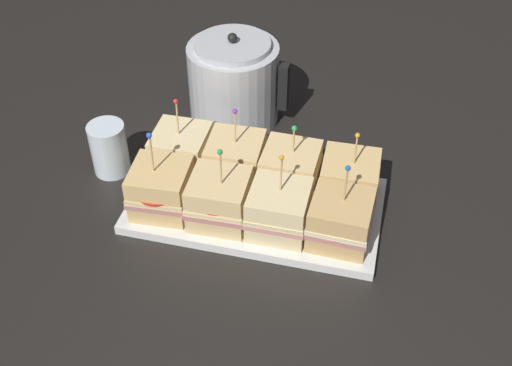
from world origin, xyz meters
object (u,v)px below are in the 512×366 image
serving_platter (256,206)px  sandwich_back_center_left (235,161)px  sandwich_front_far_left (161,189)px  drinking_glass (109,149)px  sandwich_front_center_right (279,210)px  sandwich_back_far_right (349,180)px  sandwich_back_far_left (182,152)px  sandwich_back_center_right (290,170)px  sandwich_front_center_left (219,200)px  kettle_steel (234,82)px  sandwich_front_far_right (340,220)px

serving_platter → sandwich_back_center_left: 0.09m
sandwich_front_far_left → drinking_glass: 0.17m
sandwich_front_far_left → sandwich_back_center_left: (0.11, 0.11, -0.00)m
sandwich_front_center_right → sandwich_back_far_right: size_ratio=1.04×
sandwich_back_far_left → sandwich_back_center_right: sandwich_back_far_left is taller
serving_platter → sandwich_front_center_left: (-0.05, -0.05, 0.05)m
sandwich_back_center_left → kettle_steel: 0.23m
sandwich_front_far_left → sandwich_front_far_right: 0.32m
sandwich_front_center_right → sandwich_back_center_right: (-0.00, 0.11, 0.00)m
sandwich_front_center_right → drinking_glass: sandwich_front_center_right is taller
sandwich_back_far_left → drinking_glass: bearing=-175.4°
sandwich_back_center_left → sandwich_front_far_left: bearing=-135.2°
sandwich_back_far_left → sandwich_back_far_right: sandwich_back_far_left is taller
sandwich_back_center_left → sandwich_back_far_right: 0.21m
sandwich_front_far_left → sandwich_front_far_right: (0.32, 0.00, -0.00)m
sandwich_front_far_left → sandwich_front_far_right: sandwich_front_far_left is taller
sandwich_back_far_left → drinking_glass: sandwich_back_far_left is taller
sandwich_back_far_left → kettle_steel: kettle_steel is taller
serving_platter → sandwich_front_far_left: 0.18m
sandwich_front_center_right → sandwich_front_far_left: bearing=179.9°
kettle_steel → sandwich_front_center_left: bearing=-79.3°
kettle_steel → sandwich_back_far_right: bearing=-38.4°
sandwich_front_far_left → sandwich_front_center_left: sandwich_front_far_left is taller
sandwich_front_center_left → sandwich_back_far_right: (0.21, 0.11, -0.00)m
serving_platter → sandwich_front_center_left: bearing=-133.8°
sandwich_front_far_left → kettle_steel: 0.33m
serving_platter → drinking_glass: drinking_glass is taller
sandwich_front_center_left → sandwich_back_far_left: bearing=134.3°
sandwich_back_center_right → drinking_glass: size_ratio=1.36×
sandwich_back_center_left → drinking_glass: sandwich_back_center_left is taller
serving_platter → sandwich_back_far_left: sandwich_back_far_left is taller
sandwich_front_far_left → sandwich_front_center_right: (0.21, -0.00, -0.00)m
sandwich_back_far_left → drinking_glass: (-0.14, -0.01, -0.01)m
sandwich_back_far_left → sandwich_front_far_right: bearing=-18.6°
sandwich_front_center_left → sandwich_back_far_left: size_ratio=0.98×
sandwich_front_center_right → drinking_glass: (-0.36, 0.10, -0.01)m
sandwich_back_far_left → drinking_glass: 0.14m
sandwich_front_center_right → sandwich_front_far_right: bearing=0.4°
sandwich_back_center_left → sandwich_back_far_left: bearing=179.7°
sandwich_front_center_right → kettle_steel: kettle_steel is taller
sandwich_front_center_right → sandwich_back_center_right: size_ratio=1.09×
sandwich_front_far_right → sandwich_back_far_left: sandwich_back_far_left is taller
sandwich_back_far_right → drinking_glass: size_ratio=1.43×
sandwich_front_far_left → sandwich_back_center_right: size_ratio=1.17×
sandwich_front_far_left → sandwich_back_far_right: bearing=18.3°
serving_platter → drinking_glass: (-0.30, 0.04, 0.04)m
serving_platter → kettle_steel: size_ratio=2.16×
sandwich_front_far_right → drinking_glass: bearing=168.3°
sandwich_back_center_left → sandwich_back_center_right: sandwich_back_center_left is taller
serving_platter → sandwich_front_far_left: size_ratio=2.68×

